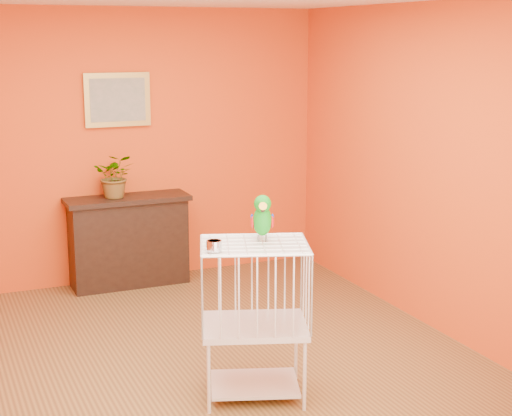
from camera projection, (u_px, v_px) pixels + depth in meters
name	position (u px, v px, depth m)	size (l,w,h in m)	color
ground	(200.00, 365.00, 5.68)	(4.50, 4.50, 0.00)	brown
room_shell	(196.00, 148.00, 5.34)	(4.50, 4.50, 4.50)	#CF4313
console_cabinet	(129.00, 241.00, 7.43)	(1.16, 0.42, 0.86)	black
potted_plant	(117.00, 182.00, 7.20)	(0.37, 0.41, 0.32)	#26722D
framed_picture	(117.00, 100.00, 7.29)	(0.62, 0.04, 0.50)	#B0933F
birdcage	(254.00, 318.00, 5.08)	(0.81, 0.71, 1.04)	beige
feed_cup	(214.00, 246.00, 4.79)	(0.09, 0.09, 0.07)	silver
parrot	(262.00, 217.00, 5.00)	(0.18, 0.28, 0.31)	#59544C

